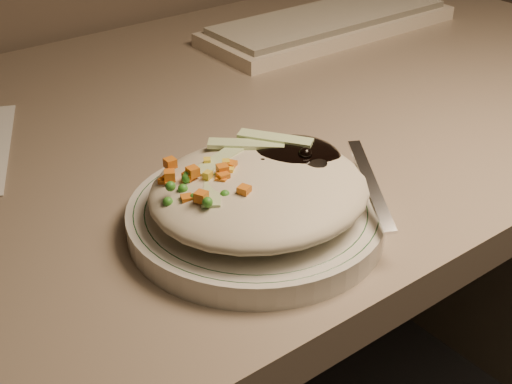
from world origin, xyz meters
TOP-DOWN VIEW (x-y plane):
  - desk at (0.00, 1.38)m, footprint 1.40×0.70m
  - plate at (-0.06, 1.17)m, footprint 0.22×0.22m
  - plate_rim at (-0.06, 1.17)m, footprint 0.21×0.21m
  - meal at (-0.06, 1.16)m, footprint 0.21×0.19m
  - keyboard at (0.35, 1.52)m, footprint 0.40×0.15m

SIDE VIEW (x-z plane):
  - desk at x=0.00m, z-range 0.17..0.91m
  - plate at x=-0.06m, z-range 0.74..0.76m
  - keyboard at x=0.35m, z-range 0.74..0.77m
  - plate_rim at x=-0.06m, z-range 0.76..0.76m
  - meal at x=-0.06m, z-range 0.76..0.81m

